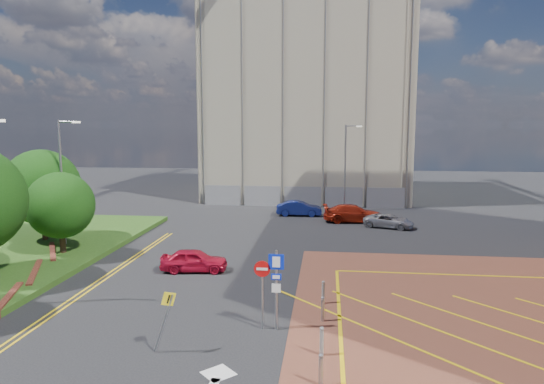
% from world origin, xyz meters
% --- Properties ---
extents(ground, '(140.00, 140.00, 0.00)m').
position_xyz_m(ground, '(0.00, 0.00, 0.00)').
color(ground, black).
rests_on(ground, ground).
extents(retaining_wall, '(6.06, 20.33, 0.40)m').
position_xyz_m(retaining_wall, '(-11.80, 2.00, 0.20)').
color(retaining_wall, brown).
rests_on(retaining_wall, ground).
extents(tree_c, '(4.00, 4.00, 4.90)m').
position_xyz_m(tree_c, '(-13.50, 10.00, 3.19)').
color(tree_c, '#3D2B1C').
rests_on(tree_c, grass_bed).
extents(tree_d, '(5.00, 5.00, 6.08)m').
position_xyz_m(tree_d, '(-16.50, 13.00, 3.87)').
color(tree_d, '#3D2B1C').
rests_on(tree_d, grass_bed).
extents(lamp_left_far, '(1.53, 0.16, 8.00)m').
position_xyz_m(lamp_left_far, '(-14.42, 12.00, 4.66)').
color(lamp_left_far, '#9EA0A8').
rests_on(lamp_left_far, grass_bed).
extents(lamp_back, '(1.53, 0.16, 8.00)m').
position_xyz_m(lamp_back, '(4.08, 28.00, 4.36)').
color(lamp_back, '#9EA0A8').
rests_on(lamp_back, ground).
extents(sign_cluster, '(1.17, 0.12, 3.20)m').
position_xyz_m(sign_cluster, '(0.30, 0.98, 1.95)').
color(sign_cluster, '#9EA0A8').
rests_on(sign_cluster, ground).
extents(warning_sign, '(0.83, 0.43, 2.24)m').
position_xyz_m(warning_sign, '(-3.13, -1.42, 1.43)').
color(warning_sign, '#9EA0A8').
rests_on(warning_sign, ground).
extents(bollard_row, '(0.14, 11.14, 0.90)m').
position_xyz_m(bollard_row, '(2.30, -1.67, 0.47)').
color(bollard_row, '#9EA0A8').
rests_on(bollard_row, forecourt).
extents(construction_building, '(21.20, 19.20, 22.00)m').
position_xyz_m(construction_building, '(0.00, 40.00, 11.00)').
color(construction_building, '#B8AE97').
rests_on(construction_building, ground).
extents(construction_fence, '(21.60, 0.06, 2.00)m').
position_xyz_m(construction_fence, '(1.00, 30.00, 1.00)').
color(construction_fence, gray).
rests_on(construction_fence, ground).
extents(car_red_left, '(3.78, 1.88, 1.24)m').
position_xyz_m(car_red_left, '(-4.79, 8.11, 0.62)').
color(car_red_left, '#B80F2A').
rests_on(car_red_left, ground).
extents(car_blue_back, '(4.01, 1.51, 1.31)m').
position_xyz_m(car_blue_back, '(-0.05, 25.23, 0.65)').
color(car_blue_back, navy).
rests_on(car_blue_back, ground).
extents(car_red_back, '(5.10, 2.41, 1.44)m').
position_xyz_m(car_red_back, '(4.59, 22.92, 0.72)').
color(car_red_back, '#A4200E').
rests_on(car_red_back, ground).
extents(car_silver_back, '(4.22, 2.94, 1.07)m').
position_xyz_m(car_silver_back, '(7.22, 21.00, 0.53)').
color(car_silver_back, '#A6A6AD').
rests_on(car_silver_back, ground).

